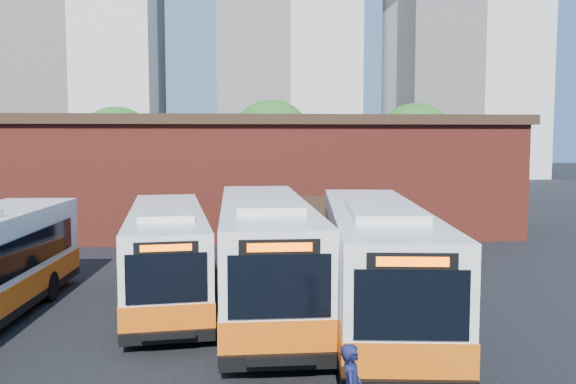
{
  "coord_description": "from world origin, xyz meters",
  "views": [
    {
      "loc": [
        -0.54,
        -15.61,
        5.22
      ],
      "look_at": [
        1.29,
        7.92,
        3.14
      ],
      "focal_mm": 38.0,
      "sensor_mm": 36.0,
      "label": 1
    }
  ],
  "objects": [
    {
      "name": "tree_west",
      "position": [
        -10.0,
        32.0,
        4.64
      ],
      "size": [
        6.0,
        6.0,
        7.65
      ],
      "color": "#382314",
      "rests_on": "ground"
    },
    {
      "name": "tree_east",
      "position": [
        13.0,
        31.0,
        4.83
      ],
      "size": [
        6.24,
        6.24,
        7.96
      ],
      "color": "#382314",
      "rests_on": "ground"
    },
    {
      "name": "bus_east",
      "position": [
        3.34,
        1.5,
        1.57
      ],
      "size": [
        3.96,
        12.85,
        3.45
      ],
      "rotation": [
        0.0,
        0.0,
        -0.11
      ],
      "color": "silver",
      "rests_on": "ground"
    },
    {
      "name": "bus_mideast",
      "position": [
        0.18,
        3.16,
        1.58
      ],
      "size": [
        2.84,
        12.83,
        3.48
      ],
      "rotation": [
        0.0,
        0.0,
        0.01
      ],
      "color": "silver",
      "rests_on": "ground"
    },
    {
      "name": "ground",
      "position": [
        0.0,
        0.0,
        0.0
      ],
      "size": [
        220.0,
        220.0,
        0.0
      ],
      "primitive_type": "plane",
      "color": "black"
    },
    {
      "name": "tree_mid",
      "position": [
        2.0,
        34.0,
        5.08
      ],
      "size": [
        6.56,
        6.56,
        8.36
      ],
      "color": "#382314",
      "rests_on": "ground"
    },
    {
      "name": "depot_building",
      "position": [
        0.0,
        20.0,
        3.26
      ],
      "size": [
        28.6,
        12.6,
        6.4
      ],
      "color": "maroon",
      "rests_on": "ground"
    },
    {
      "name": "bus_midwest",
      "position": [
        -2.98,
        4.41,
        1.4
      ],
      "size": [
        3.61,
        11.48,
        3.08
      ],
      "rotation": [
        0.0,
        0.0,
        0.12
      ],
      "color": "silver",
      "rests_on": "ground"
    }
  ]
}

